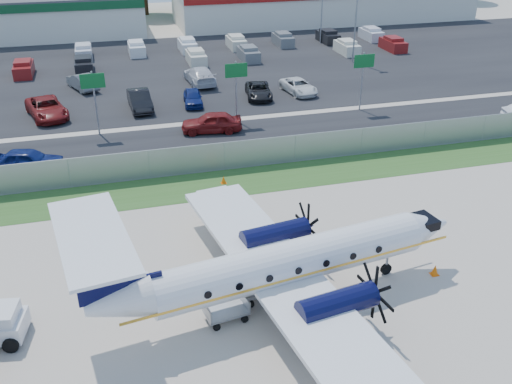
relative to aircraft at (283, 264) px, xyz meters
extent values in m
plane|color=#BAAD9D|center=(0.58, 0.66, -2.17)|extent=(170.00, 170.00, 0.00)
cube|color=#2D561E|center=(0.58, 12.66, -2.16)|extent=(170.00, 4.00, 0.02)
cube|color=black|center=(0.58, 19.66, -2.15)|extent=(170.00, 8.00, 0.02)
cube|color=black|center=(0.58, 40.66, -2.15)|extent=(170.00, 32.00, 0.02)
cube|color=gray|center=(0.58, 14.66, -1.17)|extent=(120.00, 0.02, 1.90)
cube|color=gray|center=(0.58, 14.66, -0.19)|extent=(120.00, 0.06, 0.06)
cube|color=gray|center=(0.58, 14.66, -2.12)|extent=(120.00, 0.06, 0.06)
cube|color=silver|center=(26.58, 62.66, 0.33)|extent=(44.00, 12.00, 5.00)
cylinder|color=gray|center=(-7.42, 23.66, 0.33)|extent=(0.14, 0.14, 5.00)
cube|color=#0C5923|center=(-7.42, 23.51, 2.13)|extent=(1.80, 0.08, 1.10)
cylinder|color=gray|center=(3.58, 23.66, 0.33)|extent=(0.14, 0.14, 5.00)
cube|color=#0C5923|center=(3.58, 23.51, 2.13)|extent=(1.80, 0.08, 1.10)
cylinder|color=gray|center=(14.58, 23.66, 0.33)|extent=(0.14, 0.14, 5.00)
cube|color=#0C5923|center=(14.58, 23.51, 2.13)|extent=(1.80, 0.08, 1.10)
cylinder|color=gray|center=(20.58, 38.66, 2.33)|extent=(0.18, 0.18, 9.00)
cylinder|color=gray|center=(20.58, 48.66, 2.33)|extent=(0.18, 0.18, 9.00)
cylinder|color=silver|center=(0.40, 0.06, 0.00)|extent=(12.73, 3.77, 1.91)
cone|color=silver|center=(7.71, 1.16, 0.00)|extent=(2.48, 2.22, 1.91)
cone|color=silver|center=(-7.12, -1.07, 0.20)|extent=(2.87, 2.28, 1.91)
cube|color=black|center=(7.51, 1.13, 0.35)|extent=(1.09, 1.43, 0.45)
cube|color=silver|center=(-0.10, -0.02, -0.55)|extent=(5.83, 18.00, 0.22)
cylinder|color=black|center=(1.43, -2.74, -0.40)|extent=(3.55, 1.61, 1.11)
cylinder|color=black|center=(0.56, 3.04, -0.40)|extent=(3.55, 1.61, 1.11)
cube|color=black|center=(-7.62, -1.15, 1.91)|extent=(1.92, 0.46, 2.92)
cube|color=silver|center=(-7.72, -1.16, 3.37)|extent=(3.32, 6.53, 0.14)
cylinder|color=gray|center=(5.57, 0.84, -1.51)|extent=(0.12, 0.12, 1.31)
cylinder|color=black|center=(5.57, 0.84, -1.88)|extent=(0.58, 0.26, 0.56)
cylinder|color=black|center=(0.33, -2.90, -1.84)|extent=(0.70, 0.49, 0.64)
cylinder|color=black|center=(-0.54, 2.87, -1.84)|extent=(0.70, 0.49, 0.64)
cube|color=silver|center=(-11.83, 0.88, -0.95)|extent=(1.45, 1.63, 0.55)
cube|color=black|center=(-11.34, 0.79, -0.92)|extent=(0.40, 1.23, 0.44)
cylinder|color=black|center=(-11.54, -0.05, -1.83)|extent=(0.70, 0.35, 0.66)
cylinder|color=black|center=(-11.25, 1.65, -1.83)|extent=(0.70, 0.35, 0.66)
cube|color=gray|center=(-0.74, 0.71, -1.66)|extent=(2.26, 1.38, 0.13)
cube|color=gray|center=(-1.80, 0.69, -1.33)|extent=(0.12, 1.34, 0.67)
cube|color=gray|center=(0.32, 0.74, -1.33)|extent=(0.12, 1.34, 0.67)
cylinder|color=black|center=(-1.51, 0.09, -1.96)|extent=(0.40, 0.14, 0.40)
cylinder|color=black|center=(-1.53, 1.31, -1.96)|extent=(0.40, 0.14, 0.40)
cylinder|color=black|center=(0.05, 0.12, -1.96)|extent=(0.40, 0.14, 0.40)
cylinder|color=black|center=(0.03, 1.34, -1.96)|extent=(0.40, 0.14, 0.40)
cube|color=gray|center=(-2.69, -0.40, -1.75)|extent=(2.00, 1.38, 0.11)
cube|color=gray|center=(-3.56, -0.53, -1.47)|extent=(0.24, 1.11, 0.56)
cube|color=gray|center=(-1.82, -0.26, -1.47)|extent=(0.24, 1.11, 0.56)
cylinder|color=black|center=(-3.25, -1.00, -2.00)|extent=(0.35, 0.16, 0.33)
cylinder|color=black|center=(-3.41, 0.00, -2.00)|extent=(0.35, 0.16, 0.33)
cylinder|color=black|center=(-1.97, -0.80, -2.00)|extent=(0.35, 0.16, 0.33)
cylinder|color=black|center=(-2.13, 0.20, -2.00)|extent=(0.35, 0.16, 0.33)
cone|color=#F06007|center=(7.85, 0.16, -1.89)|extent=(0.37, 0.37, 0.55)
cube|color=#F06007|center=(7.85, 0.16, -2.15)|extent=(0.39, 0.39, 0.03)
cone|color=#F06007|center=(0.07, 12.69, -1.91)|extent=(0.34, 0.34, 0.52)
cube|color=#F06007|center=(0.07, 12.69, -2.15)|extent=(0.36, 0.36, 0.03)
imported|color=navy|center=(-12.14, 17.97, -2.17)|extent=(4.92, 2.89, 1.57)
imported|color=maroon|center=(1.14, 21.83, -2.17)|extent=(4.93, 2.55, 1.60)
imported|color=maroon|center=(-11.48, 28.80, -2.17)|extent=(4.10, 6.25, 1.60)
imported|color=black|center=(-3.79, 28.85, -2.17)|extent=(1.98, 5.07, 1.64)
imported|color=navy|center=(0.84, 28.78, -2.17)|extent=(1.96, 4.08, 1.34)
imported|color=black|center=(7.03, 29.26, -2.17)|extent=(2.93, 5.04, 1.32)
imported|color=silver|center=(11.01, 29.55, -2.17)|extent=(2.80, 4.98, 1.31)
imported|color=#595B5E|center=(-8.59, 36.21, -2.17)|extent=(3.21, 4.91, 1.53)
imported|color=silver|center=(2.62, 35.09, -2.17)|extent=(2.70, 5.90, 1.67)
camera|label=1|loc=(-6.63, -19.64, 14.23)|focal=40.00mm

